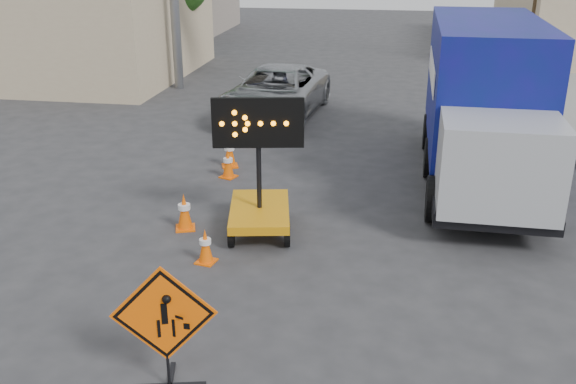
% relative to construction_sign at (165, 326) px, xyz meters
% --- Properties ---
extents(curb_right, '(0.40, 60.00, 0.12)m').
position_rel_construction_sign_xyz_m(curb_right, '(7.89, 14.88, -0.91)').
color(curb_right, gray).
rests_on(curb_right, ground).
extents(storefront_left_near, '(14.00, 10.00, 4.00)m').
position_rel_construction_sign_xyz_m(storefront_left_near, '(-13.31, 19.88, 1.03)').
color(storefront_left_near, '#BFAC8A').
rests_on(storefront_left_near, ground).
extents(construction_sign, '(1.36, 0.97, 1.84)m').
position_rel_construction_sign_xyz_m(construction_sign, '(0.00, 0.00, 0.00)').
color(construction_sign, black).
rests_on(construction_sign, ground).
extents(arrow_board, '(1.77, 2.17, 2.82)m').
position_rel_construction_sign_xyz_m(arrow_board, '(0.19, 5.06, -0.33)').
color(arrow_board, orange).
rests_on(arrow_board, ground).
extents(pickup_truck, '(3.30, 6.19, 1.66)m').
position_rel_construction_sign_xyz_m(pickup_truck, '(-1.16, 14.13, -0.14)').
color(pickup_truck, '#A8ABB0').
rests_on(pickup_truck, ground).
extents(box_truck, '(2.70, 8.11, 3.84)m').
position_rel_construction_sign_xyz_m(box_truck, '(4.91, 8.93, 0.77)').
color(box_truck, black).
rests_on(box_truck, ground).
extents(cone_a, '(0.41, 0.41, 0.68)m').
position_rel_construction_sign_xyz_m(cone_a, '(-0.52, 3.55, -0.63)').
color(cone_a, '#FF5D05').
rests_on(cone_a, ground).
extents(cone_b, '(0.50, 0.50, 0.78)m').
position_rel_construction_sign_xyz_m(cone_b, '(-1.37, 4.92, -0.58)').
color(cone_b, '#FF5D05').
rests_on(cone_b, ground).
extents(cone_c, '(0.47, 0.47, 0.72)m').
position_rel_construction_sign_xyz_m(cone_c, '(-1.26, 8.08, -0.61)').
color(cone_c, '#FF5D05').
rests_on(cone_c, ground).
extents(cone_d, '(0.52, 0.52, 0.81)m').
position_rel_construction_sign_xyz_m(cone_d, '(-1.42, 8.88, -0.56)').
color(cone_d, '#FF5D05').
rests_on(cone_d, ground).
extents(cone_e, '(0.44, 0.44, 0.72)m').
position_rel_construction_sign_xyz_m(cone_e, '(-1.28, 10.77, -0.61)').
color(cone_e, '#FF5D05').
rests_on(cone_e, ground).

